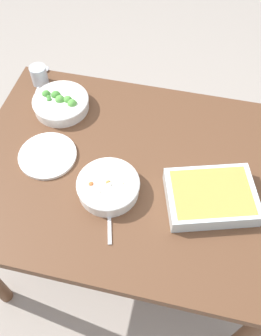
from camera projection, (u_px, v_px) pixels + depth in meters
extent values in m
plane|color=#9E9389|center=(130.00, 247.00, 1.95)|extent=(6.00, 6.00, 0.00)
cube|color=brown|center=(130.00, 171.00, 1.36)|extent=(1.20, 0.90, 0.04)
cylinder|color=brown|center=(253.00, 170.00, 1.82)|extent=(0.06, 0.06, 0.70)
cylinder|color=brown|center=(49.00, 133.00, 1.95)|extent=(0.06, 0.06, 0.70)
cylinder|color=brown|center=(246.00, 335.00, 1.38)|extent=(0.06, 0.06, 0.70)
cylinder|color=silver|center=(108.00, 187.00, 1.27)|extent=(0.21, 0.21, 0.05)
torus|color=silver|center=(108.00, 183.00, 1.25)|extent=(0.22, 0.22, 0.01)
cylinder|color=olive|center=(108.00, 187.00, 1.27)|extent=(0.18, 0.18, 0.03)
sphere|color=olive|center=(108.00, 183.00, 1.25)|extent=(0.02, 0.02, 0.02)
sphere|color=olive|center=(125.00, 185.00, 1.25)|extent=(0.02, 0.02, 0.02)
sphere|color=silver|center=(99.00, 193.00, 1.23)|extent=(0.02, 0.02, 0.02)
sphere|color=silver|center=(110.00, 186.00, 1.25)|extent=(0.02, 0.02, 0.02)
sphere|color=#C66633|center=(91.00, 185.00, 1.25)|extent=(0.02, 0.02, 0.02)
sphere|color=olive|center=(110.00, 183.00, 1.25)|extent=(0.01, 0.01, 0.01)
cylinder|color=silver|center=(61.00, 104.00, 1.50)|extent=(0.22, 0.22, 0.05)
torus|color=silver|center=(60.00, 100.00, 1.49)|extent=(0.23, 0.23, 0.01)
cylinder|color=#8CB272|center=(61.00, 103.00, 1.50)|extent=(0.18, 0.18, 0.02)
sphere|color=#3D7A33|center=(68.00, 101.00, 1.48)|extent=(0.02, 0.02, 0.02)
sphere|color=#478C38|center=(56.00, 96.00, 1.50)|extent=(0.04, 0.04, 0.04)
sphere|color=#569E42|center=(56.00, 98.00, 1.50)|extent=(0.02, 0.02, 0.02)
sphere|color=#478C38|center=(49.00, 98.00, 1.49)|extent=(0.02, 0.02, 0.02)
sphere|color=#3D7A33|center=(50.00, 101.00, 1.49)|extent=(0.02, 0.02, 0.02)
sphere|color=#478C38|center=(46.00, 94.00, 1.50)|extent=(0.04, 0.04, 0.04)
sphere|color=#569E42|center=(72.00, 104.00, 1.47)|extent=(0.04, 0.04, 0.04)
sphere|color=#478C38|center=(59.00, 101.00, 1.48)|extent=(0.03, 0.03, 0.03)
sphere|color=#569E42|center=(60.00, 100.00, 1.48)|extent=(0.04, 0.04, 0.04)
sphere|color=#478C38|center=(60.00, 102.00, 1.48)|extent=(0.03, 0.03, 0.03)
sphere|color=#478C38|center=(60.00, 102.00, 1.48)|extent=(0.02, 0.02, 0.02)
sphere|color=#478C38|center=(62.00, 102.00, 1.48)|extent=(0.02, 0.02, 0.02)
sphere|color=#569E42|center=(68.00, 100.00, 1.48)|extent=(0.04, 0.04, 0.04)
cube|color=silver|center=(211.00, 197.00, 1.24)|extent=(0.35, 0.30, 0.06)
cube|color=gold|center=(211.00, 195.00, 1.23)|extent=(0.31, 0.26, 0.04)
cylinder|color=#B2BCC6|center=(39.00, 75.00, 1.58)|extent=(0.07, 0.07, 0.08)
cylinder|color=black|center=(40.00, 78.00, 1.59)|extent=(0.06, 0.06, 0.05)
cylinder|color=white|center=(48.00, 155.00, 1.37)|extent=(0.22, 0.22, 0.01)
cube|color=silver|center=(109.00, 225.00, 1.21)|extent=(0.05, 0.14, 0.01)
ellipsoid|color=silver|center=(109.00, 202.00, 1.26)|extent=(0.04, 0.05, 0.01)
cube|color=silver|center=(62.00, 108.00, 1.52)|extent=(0.06, 0.13, 0.01)
ellipsoid|color=silver|center=(48.00, 120.00, 1.48)|extent=(0.04, 0.05, 0.01)
cube|color=silver|center=(41.00, 82.00, 1.61)|extent=(0.02, 0.14, 0.01)
ellipsoid|color=silver|center=(46.00, 69.00, 1.66)|extent=(0.03, 0.04, 0.01)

